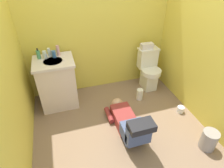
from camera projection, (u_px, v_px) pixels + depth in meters
The scene contains 17 objects.
ground_plane at pixel (117, 124), 2.89m from camera, with size 2.93×3.12×0.04m, color #846951.
wall_back at pixel (97, 23), 3.06m from camera, with size 2.59×0.08×2.40m, color #DDC849.
wall_left at pixel (0, 66), 1.89m from camera, with size 0.08×2.12×2.40m, color #DDC849.
wall_right at pixel (209, 39), 2.50m from camera, with size 0.08×2.12×2.40m, color #DDC849.
toilet at pixel (149, 70), 3.47m from camera, with size 0.36×0.46×0.75m.
vanity_cabinet at pixel (57, 83), 3.03m from camera, with size 0.60×0.52×0.82m.
faucet at pixel (52, 53), 2.89m from camera, with size 0.02×0.02×0.10m, color silver.
person_plumber at pixel (128, 122), 2.65m from camera, with size 0.39×1.06×0.52m.
tissue_box at pixel (147, 46), 3.28m from camera, with size 0.22×0.11×0.10m, color silver.
soap_dispenser at pixel (38, 54), 2.82m from camera, with size 0.06×0.06×0.17m.
bottle_clear at pixel (45, 55), 2.83m from camera, with size 0.06×0.06×0.12m, color silver.
bottle_white at pixel (49, 52), 2.87m from camera, with size 0.05×0.05×0.14m, color white.
bottle_blue at pixel (54, 54), 2.86m from camera, with size 0.06×0.06×0.10m, color #396AB8.
bottle_pink at pixel (58, 50), 2.90m from camera, with size 0.05×0.05×0.16m, color #D1939A.
trash_can at pixel (209, 140), 2.45m from camera, with size 0.20×0.20×0.28m, color gray.
paper_towel_roll at pixel (140, 94), 3.30m from camera, with size 0.11×0.11×0.20m, color white.
toilet_paper_roll at pixel (180, 109), 3.06m from camera, with size 0.11×0.11×0.10m, color white.
Camera 1 is at (-0.68, -1.91, 2.13)m, focal length 30.33 mm.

